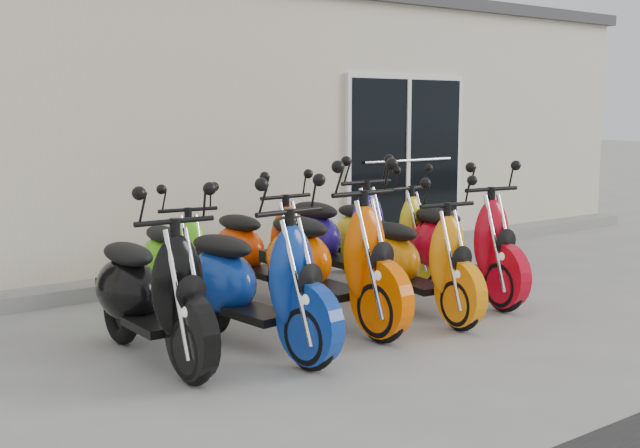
# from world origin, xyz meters

# --- Properties ---
(ground) EXTENTS (80.00, 80.00, 0.00)m
(ground) POSITION_xyz_m (0.00, 0.00, 0.00)
(ground) COLOR gray
(ground) RESTS_ON ground
(building) EXTENTS (14.00, 6.00, 3.20)m
(building) POSITION_xyz_m (0.00, 5.20, 1.60)
(building) COLOR beige
(building) RESTS_ON ground
(roof_cap) EXTENTS (14.20, 6.20, 0.16)m
(roof_cap) POSITION_xyz_m (0.00, 5.20, 3.28)
(roof_cap) COLOR #3F3F42
(roof_cap) RESTS_ON building
(front_step) EXTENTS (14.00, 0.40, 0.15)m
(front_step) POSITION_xyz_m (0.00, 2.02, 0.07)
(front_step) COLOR gray
(front_step) RESTS_ON ground
(door_right) EXTENTS (2.02, 0.08, 2.22)m
(door_right) POSITION_xyz_m (2.60, 2.17, 1.26)
(door_right) COLOR black
(door_right) RESTS_ON front_step
(scooter_front_black) EXTENTS (0.68, 1.85, 1.36)m
(scooter_front_black) POSITION_xyz_m (-2.20, -0.25, 0.68)
(scooter_front_black) COLOR black
(scooter_front_black) RESTS_ON ground
(scooter_front_blue) EXTENTS (0.87, 1.95, 1.40)m
(scooter_front_blue) POSITION_xyz_m (-1.45, -0.47, 0.70)
(scooter_front_blue) COLOR #0E3395
(scooter_front_blue) RESTS_ON ground
(scooter_front_orange_a) EXTENTS (0.74, 2.00, 1.47)m
(scooter_front_orange_a) POSITION_xyz_m (-0.52, -0.22, 0.74)
(scooter_front_orange_a) COLOR #FA5A00
(scooter_front_orange_a) RESTS_ON ground
(scooter_front_orange_b) EXTENTS (0.86, 1.83, 1.30)m
(scooter_front_orange_b) POSITION_xyz_m (0.32, -0.44, 0.65)
(scooter_front_orange_b) COLOR orange
(scooter_front_orange_b) RESTS_ON ground
(scooter_front_red) EXTENTS (0.97, 1.97, 1.39)m
(scooter_front_red) POSITION_xyz_m (1.15, -0.20, 0.70)
(scooter_front_red) COLOR red
(scooter_front_red) RESTS_ON ground
(scooter_back_green) EXTENTS (0.84, 1.74, 1.24)m
(scooter_back_green) POSITION_xyz_m (-1.39, 0.96, 0.62)
(scooter_back_green) COLOR #53C116
(scooter_back_green) RESTS_ON ground
(scooter_back_red) EXTENTS (0.71, 1.80, 1.31)m
(scooter_back_red) POSITION_xyz_m (-0.48, 0.91, 0.65)
(scooter_back_red) COLOR #DF3804
(scooter_back_red) RESTS_ON ground
(scooter_back_blue) EXTENTS (0.70, 1.93, 1.43)m
(scooter_back_blue) POSITION_xyz_m (0.42, 0.84, 0.71)
(scooter_back_blue) COLOR navy
(scooter_back_blue) RESTS_ON ground
(scooter_back_yellow) EXTENTS (0.77, 1.79, 1.29)m
(scooter_back_yellow) POSITION_xyz_m (1.12, 0.93, 0.65)
(scooter_back_yellow) COLOR yellow
(scooter_back_yellow) RESTS_ON ground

